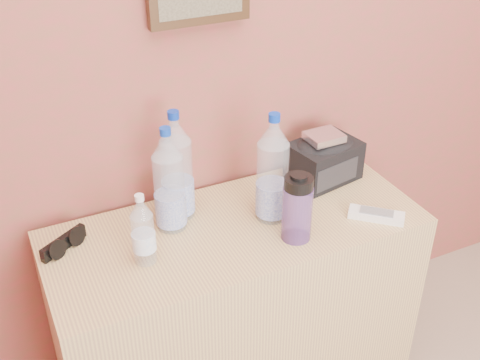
% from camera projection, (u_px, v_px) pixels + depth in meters
% --- Properties ---
extents(dresser, '(1.15, 0.48, 0.72)m').
position_uv_depth(dresser, '(236.00, 313.00, 2.01)').
color(dresser, tan).
rests_on(dresser, ground).
extents(pet_large_b, '(0.10, 0.10, 0.35)m').
position_uv_depth(pet_large_b, '(177.00, 171.00, 1.79)').
color(pet_large_b, silver).
rests_on(pet_large_b, dresser).
extents(pet_large_c, '(0.09, 0.09, 0.33)m').
position_uv_depth(pet_large_c, '(169.00, 185.00, 1.75)').
color(pet_large_c, white).
rests_on(pet_large_c, dresser).
extents(pet_large_d, '(0.10, 0.10, 0.35)m').
position_uv_depth(pet_large_d, '(273.00, 174.00, 1.78)').
color(pet_large_d, silver).
rests_on(pet_large_d, dresser).
extents(pet_small, '(0.06, 0.06, 0.22)m').
position_uv_depth(pet_small, '(143.00, 233.00, 1.63)').
color(pet_small, silver).
rests_on(pet_small, dresser).
extents(nalgene_bottle, '(0.09, 0.09, 0.21)m').
position_uv_depth(nalgene_bottle, '(297.00, 207.00, 1.72)').
color(nalgene_bottle, '#623D94').
rests_on(nalgene_bottle, dresser).
extents(sunglasses, '(0.16, 0.13, 0.04)m').
position_uv_depth(sunglasses, '(63.00, 243.00, 1.72)').
color(sunglasses, black).
rests_on(sunglasses, dresser).
extents(ac_remote, '(0.16, 0.15, 0.02)m').
position_uv_depth(ac_remote, '(376.00, 215.00, 1.85)').
color(ac_remote, silver).
rests_on(ac_remote, dresser).
extents(toiletry_bag, '(0.25, 0.20, 0.15)m').
position_uv_depth(toiletry_bag, '(324.00, 159.00, 2.02)').
color(toiletry_bag, black).
rests_on(toiletry_bag, dresser).
extents(foil_packet, '(0.12, 0.10, 0.02)m').
position_uv_depth(foil_packet, '(324.00, 137.00, 1.96)').
color(foil_packet, white).
rests_on(foil_packet, toiletry_bag).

